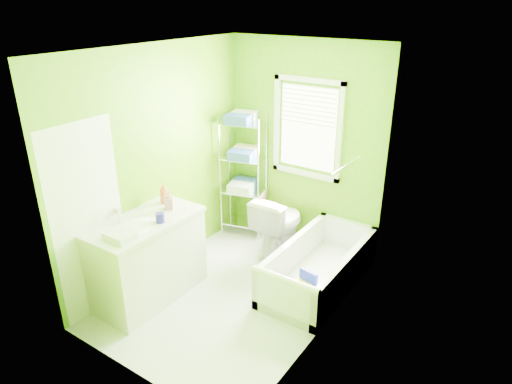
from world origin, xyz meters
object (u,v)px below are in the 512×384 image
Objects in this scene: bathtub at (318,272)px; wire_shelf_unit at (244,162)px; toilet at (279,224)px; vanity at (147,257)px.

wire_shelf_unit is at bearing 157.64° from bathtub.
bathtub is at bearing 151.53° from toilet.
wire_shelf_unit is (-1.42, 0.58, 0.86)m from bathtub.
wire_shelf_unit is at bearing 89.84° from vanity.
wire_shelf_unit is at bearing -19.62° from toilet.
toilet is (-0.74, 0.37, 0.24)m from bathtub.
toilet is at bearing 153.55° from bathtub.
bathtub is 0.86m from toilet.
toilet is 0.66× the size of vanity.
bathtub is 0.96× the size of wire_shelf_unit.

